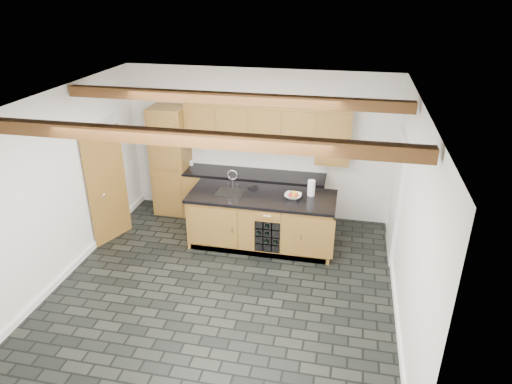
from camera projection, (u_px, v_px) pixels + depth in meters
ground at (225, 285)px, 6.89m from camera, size 5.00×5.00×0.00m
room_shell at (227, 178)px, 6.74m from camera, size 5.01×5.00×5.00m
back_cabinetry at (236, 169)px, 8.54m from camera, size 3.65×0.62×2.20m
island at (262, 220)px, 7.78m from camera, size 2.48×0.96×0.93m
faucet at (231, 189)px, 7.72m from camera, size 0.45×0.40×0.34m
kitchen_scale at (253, 187)px, 7.86m from camera, size 0.18×0.14×0.05m
fruit_bowl at (293, 196)px, 7.48m from camera, size 0.28×0.28×0.07m
fruit_cluster at (293, 194)px, 7.47m from camera, size 0.16×0.17×0.07m
paper_towel at (311, 188)px, 7.53m from camera, size 0.12×0.12×0.27m
mug at (191, 163)px, 8.80m from camera, size 0.12×0.12×0.10m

